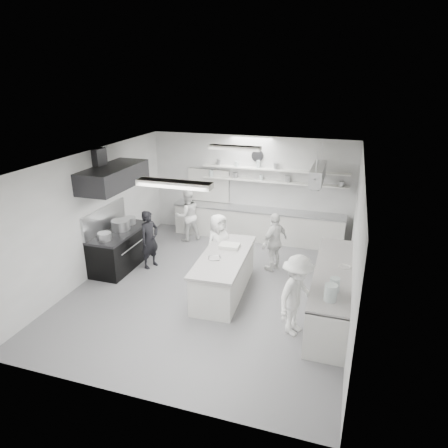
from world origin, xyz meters
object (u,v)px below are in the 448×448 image
(cook_stove, at_px, (150,239))
(cook_back, at_px, (187,215))
(back_counter, at_px, (257,224))
(stove, at_px, (120,250))
(right_counter, at_px, (331,292))
(prep_island, at_px, (224,275))

(cook_stove, xyz_separation_m, cook_back, (0.23, 1.92, 0.02))
(back_counter, bearing_deg, cook_back, -160.57)
(back_counter, relative_size, cook_stove, 3.34)
(stove, bearing_deg, back_counter, 43.99)
(stove, xyz_separation_m, cook_stove, (0.74, 0.20, 0.30))
(right_counter, relative_size, prep_island, 1.40)
(back_counter, distance_m, cook_stove, 3.39)
(back_counter, relative_size, cook_back, 3.25)
(cook_back, bearing_deg, prep_island, 84.93)
(stove, relative_size, back_counter, 0.36)
(prep_island, relative_size, cook_back, 1.53)
(right_counter, distance_m, cook_stove, 4.59)
(back_counter, height_order, cook_stove, cook_stove)
(back_counter, height_order, prep_island, back_counter)
(stove, bearing_deg, right_counter, -6.52)
(cook_back, bearing_deg, cook_stove, 41.24)
(right_counter, bearing_deg, prep_island, 176.54)
(back_counter, relative_size, right_counter, 1.52)
(stove, distance_m, prep_island, 2.94)
(right_counter, height_order, prep_island, right_counter)
(back_counter, distance_m, cook_back, 2.07)
(right_counter, bearing_deg, cook_stove, 169.99)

